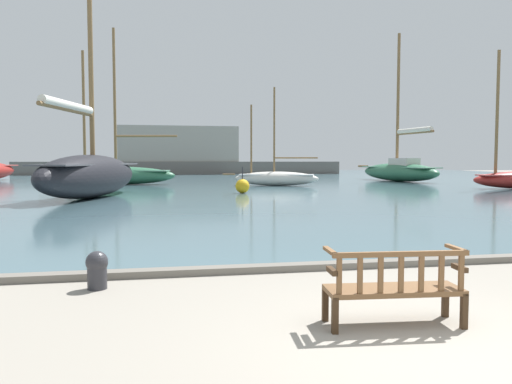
{
  "coord_description": "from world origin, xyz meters",
  "views": [
    {
      "loc": [
        -2.84,
        -4.59,
        1.95
      ],
      "look_at": [
        -0.08,
        10.0,
        1.0
      ],
      "focal_mm": 35.0,
      "sensor_mm": 36.0,
      "label": 1
    }
  ],
  "objects_px": {
    "park_bench": "(395,286)",
    "sailboat_mid_port": "(91,174)",
    "sailboat_distant_harbor": "(276,177)",
    "sailboat_nearest_port": "(118,173)",
    "channel_buoy": "(242,186)",
    "sailboat_far_starboard": "(399,170)",
    "mooring_bollard": "(97,269)"
  },
  "relations": [
    {
      "from": "park_bench",
      "to": "sailboat_nearest_port",
      "type": "xyz_separation_m",
      "value": [
        -5.97,
        34.06,
        0.5
      ]
    },
    {
      "from": "sailboat_nearest_port",
      "to": "mooring_bollard",
      "type": "relative_size",
      "value": 20.36
    },
    {
      "from": "sailboat_mid_port",
      "to": "channel_buoy",
      "type": "height_order",
      "value": "sailboat_mid_port"
    },
    {
      "from": "sailboat_distant_harbor",
      "to": "channel_buoy",
      "type": "xyz_separation_m",
      "value": [
        -3.71,
        -7.67,
        -0.21
      ]
    },
    {
      "from": "sailboat_far_starboard",
      "to": "mooring_bollard",
      "type": "relative_size",
      "value": 22.33
    },
    {
      "from": "park_bench",
      "to": "sailboat_mid_port",
      "type": "bearing_deg",
      "value": 106.69
    },
    {
      "from": "mooring_bollard",
      "to": "sailboat_nearest_port",
      "type": "bearing_deg",
      "value": 94.17
    },
    {
      "from": "sailboat_nearest_port",
      "to": "sailboat_distant_harbor",
      "type": "xyz_separation_m",
      "value": [
        11.47,
        -4.0,
        -0.28
      ]
    },
    {
      "from": "sailboat_mid_port",
      "to": "sailboat_distant_harbor",
      "type": "distance_m",
      "value": 15.04
    },
    {
      "from": "channel_buoy",
      "to": "mooring_bollard",
      "type": "bearing_deg",
      "value": -105.24
    },
    {
      "from": "sailboat_far_starboard",
      "to": "sailboat_distant_harbor",
      "type": "bearing_deg",
      "value": -156.18
    },
    {
      "from": "mooring_bollard",
      "to": "channel_buoy",
      "type": "bearing_deg",
      "value": 74.76
    },
    {
      "from": "sailboat_distant_harbor",
      "to": "sailboat_nearest_port",
      "type": "bearing_deg",
      "value": 160.77
    },
    {
      "from": "sailboat_distant_harbor",
      "to": "park_bench",
      "type": "bearing_deg",
      "value": -100.37
    },
    {
      "from": "mooring_bollard",
      "to": "channel_buoy",
      "type": "xyz_separation_m",
      "value": [
        5.44,
        19.98,
        0.17
      ]
    },
    {
      "from": "sailboat_mid_port",
      "to": "channel_buoy",
      "type": "bearing_deg",
      "value": 12.73
    },
    {
      "from": "sailboat_far_starboard",
      "to": "sailboat_nearest_port",
      "type": "xyz_separation_m",
      "value": [
        -23.88,
        -1.48,
        -0.14
      ]
    },
    {
      "from": "sailboat_nearest_port",
      "to": "mooring_bollard",
      "type": "height_order",
      "value": "sailboat_nearest_port"
    },
    {
      "from": "sailboat_far_starboard",
      "to": "mooring_bollard",
      "type": "height_order",
      "value": "sailboat_far_starboard"
    },
    {
      "from": "sailboat_nearest_port",
      "to": "sailboat_distant_harbor",
      "type": "distance_m",
      "value": 12.15
    },
    {
      "from": "park_bench",
      "to": "sailboat_distant_harbor",
      "type": "distance_m",
      "value": 30.56
    },
    {
      "from": "sailboat_distant_harbor",
      "to": "mooring_bollard",
      "type": "relative_size",
      "value": 12.3
    },
    {
      "from": "sailboat_distant_harbor",
      "to": "mooring_bollard",
      "type": "height_order",
      "value": "sailboat_distant_harbor"
    },
    {
      "from": "sailboat_distant_harbor",
      "to": "channel_buoy",
      "type": "distance_m",
      "value": 8.53
    },
    {
      "from": "sailboat_mid_port",
      "to": "mooring_bollard",
      "type": "height_order",
      "value": "sailboat_mid_port"
    },
    {
      "from": "sailboat_far_starboard",
      "to": "sailboat_distant_harbor",
      "type": "height_order",
      "value": "sailboat_far_starboard"
    },
    {
      "from": "park_bench",
      "to": "sailboat_mid_port",
      "type": "height_order",
      "value": "sailboat_mid_port"
    },
    {
      "from": "mooring_bollard",
      "to": "channel_buoy",
      "type": "height_order",
      "value": "channel_buoy"
    },
    {
      "from": "sailboat_mid_port",
      "to": "channel_buoy",
      "type": "xyz_separation_m",
      "value": [
        7.96,
        1.8,
        -0.79
      ]
    },
    {
      "from": "sailboat_far_starboard",
      "to": "sailboat_distant_harbor",
      "type": "relative_size",
      "value": 1.81
    },
    {
      "from": "mooring_bollard",
      "to": "channel_buoy",
      "type": "distance_m",
      "value": 20.71
    },
    {
      "from": "park_bench",
      "to": "sailboat_mid_port",
      "type": "relative_size",
      "value": 0.13
    }
  ]
}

